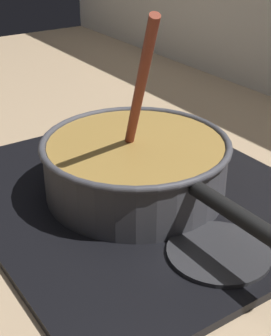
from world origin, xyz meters
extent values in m
cube|color=black|center=(-0.03, 0.24, 0.01)|extent=(0.56, 0.48, 0.01)
torus|color=#592D0C|center=(-0.03, 0.24, 0.02)|extent=(0.17, 0.17, 0.01)
cylinder|color=#262628|center=(0.17, 0.24, 0.01)|extent=(0.14, 0.14, 0.01)
cylinder|color=#38383D|center=(-0.03, 0.24, 0.05)|extent=(0.28, 0.28, 0.08)
cylinder|color=olive|center=(-0.03, 0.24, 0.06)|extent=(0.27, 0.27, 0.08)
torus|color=#38383D|center=(-0.03, 0.24, 0.10)|extent=(0.29, 0.29, 0.01)
cylinder|color=black|center=(0.20, 0.24, 0.09)|extent=(0.18, 0.02, 0.02)
cylinder|color=#EDD88C|center=(-0.03, 0.24, 0.09)|extent=(0.03, 0.03, 0.01)
cylinder|color=beige|center=(-0.03, 0.29, 0.09)|extent=(0.03, 0.03, 0.01)
cylinder|color=#EDD88C|center=(-0.08, 0.15, 0.09)|extent=(0.03, 0.03, 0.01)
cylinder|color=beige|center=(0.00, 0.31, 0.09)|extent=(0.04, 0.04, 0.01)
cylinder|color=#E5CC7A|center=(-0.09, 0.23, 0.09)|extent=(0.03, 0.03, 0.01)
cylinder|color=#E5CC7A|center=(0.01, 0.13, 0.09)|extent=(0.03, 0.03, 0.01)
cylinder|color=#EDD88C|center=(0.01, 0.27, 0.09)|extent=(0.03, 0.03, 0.01)
cylinder|color=maroon|center=(0.01, 0.22, 0.19)|extent=(0.13, 0.06, 0.23)
cube|color=brown|center=(-0.05, 0.24, 0.08)|extent=(0.05, 0.04, 0.01)
camera|label=1|loc=(0.54, -0.14, 0.41)|focal=53.68mm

